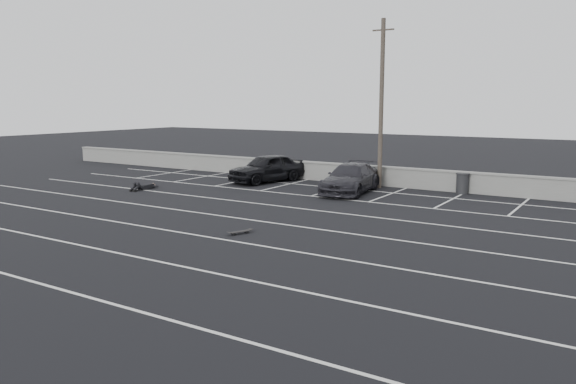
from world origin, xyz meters
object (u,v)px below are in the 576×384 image
Objects in this scene: car_left at (267,168)px; utility_pole at (381,104)px; car_right at (350,178)px; person at (147,184)px; skateboard at (240,232)px; trash_bin at (462,183)px.

utility_pole reaches higher than car_left.
car_left is 0.94× the size of car_right.
person is (-3.86, -5.42, -0.56)m from car_left.
skateboard is (0.11, -12.26, -4.30)m from utility_pole.
car_right is (5.65, -0.89, -0.08)m from car_left.
trash_bin reaches higher than person.
trash_bin is at bearing 20.82° from car_right.
skateboard is (10.23, -5.51, -0.15)m from person.
person is at bearing -146.30° from utility_pole.
car_left is 10.62m from trash_bin.
utility_pole is 12.85m from person.
person is 11.62m from skateboard.
utility_pole is 10.83× the size of skateboard.
car_right is at bearing 5.70° from car_left.
person is (-10.12, -6.75, -4.15)m from utility_pole.
car_left is 6.67m from person.
utility_pole is 3.67× the size of person.
car_left reaches higher than car_right.
car_right is 6.16× the size of skateboard.
person is (-14.34, -7.15, -0.29)m from trash_bin.
car_left is 5.81× the size of skateboard.
skateboard is at bearing -89.50° from utility_pole.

